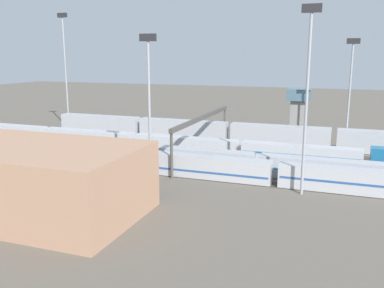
{
  "coord_description": "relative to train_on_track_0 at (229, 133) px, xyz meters",
  "views": [
    {
      "loc": [
        -35.68,
        82.45,
        21.23
      ],
      "look_at": [
        -5.69,
        -0.12,
        2.5
      ],
      "focal_mm": 39.28,
      "sensor_mm": 36.0,
      "label": 1
    }
  ],
  "objects": [
    {
      "name": "ground_plane",
      "position": [
        9.95,
        15.0,
        -2.62
      ],
      "size": [
        400.0,
        400.0,
        0.0
      ],
      "primitive_type": "plane",
      "color": "#60594F"
    },
    {
      "name": "track_bed_0",
      "position": [
        9.95,
        0.0,
        -2.56
      ],
      "size": [
        140.0,
        2.8,
        0.12
      ],
      "primitive_type": "cube",
      "color": "#4C443D",
      "rests_on": "ground_plane"
    },
    {
      "name": "track_bed_1",
      "position": [
        9.95,
        5.0,
        -2.56
      ],
      "size": [
        140.0,
        2.8,
        0.12
      ],
      "primitive_type": "cube",
      "color": "#3D3833",
      "rests_on": "ground_plane"
    },
    {
      "name": "track_bed_2",
      "position": [
        9.95,
        10.0,
        -2.56
      ],
      "size": [
        140.0,
        2.8,
        0.12
      ],
      "primitive_type": "cube",
      "color": "#4C443D",
      "rests_on": "ground_plane"
    },
    {
      "name": "track_bed_3",
      "position": [
        9.95,
        15.0,
        -2.56
      ],
      "size": [
        140.0,
        2.8,
        0.12
      ],
      "primitive_type": "cube",
      "color": "#4C443D",
      "rests_on": "ground_plane"
    },
    {
      "name": "track_bed_4",
      "position": [
        9.95,
        20.0,
        -2.56
      ],
      "size": [
        140.0,
        2.8,
        0.12
      ],
      "primitive_type": "cube",
      "color": "#4C443D",
      "rests_on": "ground_plane"
    },
    {
      "name": "track_bed_5",
      "position": [
        9.95,
        25.0,
        -2.56
      ],
      "size": [
        140.0,
        2.8,
        0.12
      ],
      "primitive_type": "cube",
      "color": "#4C443D",
      "rests_on": "ground_plane"
    },
    {
      "name": "track_bed_6",
      "position": [
        9.95,
        30.0,
        -2.56
      ],
      "size": [
        140.0,
        2.8,
        0.12
      ],
      "primitive_type": "cube",
      "color": "#3D3833",
      "rests_on": "ground_plane"
    },
    {
      "name": "train_on_track_0",
      "position": [
        0.0,
        0.0,
        0.0
      ],
      "size": [
        95.6,
        3.0,
        5.0
      ],
      "color": "#B7BABF",
      "rests_on": "ground_plane"
    },
    {
      "name": "train_on_track_3",
      "position": [
        8.01,
        15.0,
        -0.56
      ],
      "size": [
        114.8,
        3.06,
        4.4
      ],
      "color": "#1E6B9E",
      "rests_on": "ground_plane"
    },
    {
      "name": "train_on_track_6",
      "position": [
        -15.91,
        30.0,
        -0.63
      ],
      "size": [
        47.2,
        3.06,
        3.8
      ],
      "color": "#B7BABF",
      "rests_on": "ground_plane"
    },
    {
      "name": "train_on_track_5",
      "position": [
        14.51,
        25.0,
        -0.57
      ],
      "size": [
        139.0,
        3.06,
        4.4
      ],
      "color": "maroon",
      "rests_on": "ground_plane"
    },
    {
      "name": "light_mast_0",
      "position": [
        -26.73,
        -2.2,
        13.35
      ],
      "size": [
        2.8,
        0.7,
        24.72
      ],
      "color": "#9EA0A5",
      "rests_on": "ground_plane"
    },
    {
      "name": "light_mast_1",
      "position": [
        5.07,
        33.73,
        13.27
      ],
      "size": [
        2.8,
        0.7,
        24.58
      ],
      "color": "#9EA0A5",
      "rests_on": "ground_plane"
    },
    {
      "name": "light_mast_2",
      "position": [
        48.97,
        -3.41,
        17.57
      ],
      "size": [
        2.8,
        0.7,
        32.49
      ],
      "color": "#9EA0A5",
      "rests_on": "ground_plane"
    },
    {
      "name": "light_mast_3",
      "position": [
        -20.49,
        33.2,
        15.31
      ],
      "size": [
        2.8,
        0.7,
        28.3
      ],
      "color": "#9EA0A5",
      "rests_on": "ground_plane"
    },
    {
      "name": "signal_gantry",
      "position": [
        1.78,
        15.0,
        5.03
      ],
      "size": [
        0.7,
        35.0,
        8.8
      ],
      "color": "#4C4742",
      "rests_on": "ground_plane"
    },
    {
      "name": "control_tower",
      "position": [
        -14.55,
        -16.51,
        4.7
      ],
      "size": [
        6.0,
        6.0,
        12.45
      ],
      "color": "gray",
      "rests_on": "ground_plane"
    }
  ]
}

